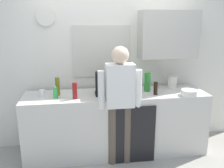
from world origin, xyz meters
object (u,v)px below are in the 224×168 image
at_px(bottle_olive_oil, 58,86).
at_px(dish_soap, 55,92).
at_px(bottle_dark_sauce, 156,88).
at_px(person_at_sink, 120,97).
at_px(bottle_clear_soda, 147,82).
at_px(bottle_green_wine, 131,85).
at_px(potted_plant, 115,80).
at_px(cup_white_mug, 42,93).
at_px(mixing_bowl, 189,93).
at_px(storage_canister, 172,82).
at_px(bottle_red_vinegar, 75,91).
at_px(coffee_maker, 102,84).

xyz_separation_m(bottle_olive_oil, dish_soap, (-0.02, -0.12, -0.05)).
xyz_separation_m(bottle_dark_sauce, person_at_sink, (-0.53, -0.17, -0.04)).
bearing_deg(bottle_clear_soda, bottle_green_wine, -146.19).
height_order(bottle_clear_soda, potted_plant, bottle_clear_soda).
distance_m(bottle_clear_soda, potted_plant, 0.47).
bearing_deg(potted_plant, cup_white_mug, -167.98).
bearing_deg(bottle_dark_sauce, bottle_olive_oil, 172.74).
relative_size(mixing_bowl, storage_canister, 1.29).
xyz_separation_m(bottle_dark_sauce, bottle_red_vinegar, (-1.11, -0.02, 0.02)).
bearing_deg(coffee_maker, cup_white_mug, 179.45).
bearing_deg(potted_plant, bottle_red_vinegar, -147.66).
bearing_deg(bottle_olive_oil, bottle_dark_sauce, -7.26).
distance_m(bottle_clear_soda, bottle_red_vinegar, 1.06).
relative_size(bottle_clear_soda, dish_soap, 1.56).
distance_m(bottle_dark_sauce, bottle_clear_soda, 0.20).
bearing_deg(bottle_clear_soda, person_at_sink, -142.79).
relative_size(coffee_maker, bottle_clear_soda, 1.18).
bearing_deg(bottle_dark_sauce, coffee_maker, 169.64).
height_order(bottle_dark_sauce, mixing_bowl, bottle_dark_sauce).
bearing_deg(cup_white_mug, storage_canister, 5.37).
distance_m(bottle_dark_sauce, cup_white_mug, 1.55).
bearing_deg(mixing_bowl, cup_white_mug, 172.90).
distance_m(bottle_dark_sauce, potted_plant, 0.62).
distance_m(dish_soap, person_at_sink, 0.86).
bearing_deg(bottle_green_wine, bottle_olive_oil, 170.14).
bearing_deg(bottle_red_vinegar, bottle_olive_oil, 141.17).
relative_size(storage_canister, person_at_sink, 0.11).
xyz_separation_m(coffee_maker, bottle_dark_sauce, (0.73, -0.13, -0.06)).
xyz_separation_m(bottle_clear_soda, mixing_bowl, (0.51, -0.29, -0.10)).
xyz_separation_m(potted_plant, storage_canister, (0.88, -0.04, -0.05)).
distance_m(bottle_green_wine, potted_plant, 0.40).
xyz_separation_m(coffee_maker, cup_white_mug, (-0.82, 0.01, -0.10)).
relative_size(bottle_dark_sauce, bottle_green_wine, 0.60).
relative_size(potted_plant, dish_soap, 1.28).
xyz_separation_m(coffee_maker, potted_plant, (0.22, 0.23, -0.01)).
height_order(potted_plant, person_at_sink, person_at_sink).
bearing_deg(storage_canister, potted_plant, 177.30).
bearing_deg(person_at_sink, bottle_red_vinegar, 166.63).
bearing_deg(dish_soap, potted_plant, 19.95).
bearing_deg(cup_white_mug, potted_plant, 12.02).
bearing_deg(bottle_clear_soda, cup_white_mug, -178.40).
bearing_deg(potted_plant, bottle_clear_soda, -22.31).
bearing_deg(bottle_clear_soda, mixing_bowl, -29.47).
bearing_deg(bottle_green_wine, dish_soap, 176.95).
distance_m(bottle_green_wine, dish_soap, 1.02).
xyz_separation_m(coffee_maker, person_at_sink, (0.20, -0.30, -0.10)).
xyz_separation_m(bottle_olive_oil, mixing_bowl, (1.78, -0.28, -0.08)).
relative_size(bottle_dark_sauce, dish_soap, 1.00).
bearing_deg(mixing_bowl, bottle_dark_sauce, 166.47).
height_order(bottle_olive_oil, potted_plant, bottle_olive_oil).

